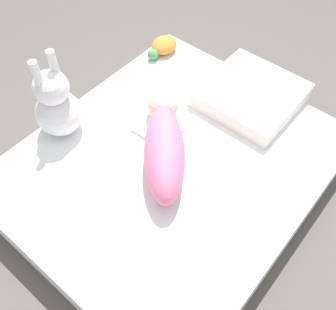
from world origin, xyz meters
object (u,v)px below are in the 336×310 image
Objects in this scene: bunny_plush at (57,105)px; turtle_plush at (163,46)px; pillow at (251,95)px; swaddled_baby at (164,144)px.

turtle_plush is (-0.65, -0.01, -0.10)m from bunny_plush.
pillow reaches higher than turtle_plush.
bunny_plush reaches higher than turtle_plush.
swaddled_baby reaches higher than turtle_plush.
bunny_plush is at bearing 67.71° from swaddled_baby.
bunny_plush is (0.64, -0.51, 0.10)m from pillow.
pillow is 2.22× the size of turtle_plush.
swaddled_baby is 1.26× the size of bunny_plush.
swaddled_baby is 2.66× the size of turtle_plush.
swaddled_baby is 0.66m from turtle_plush.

